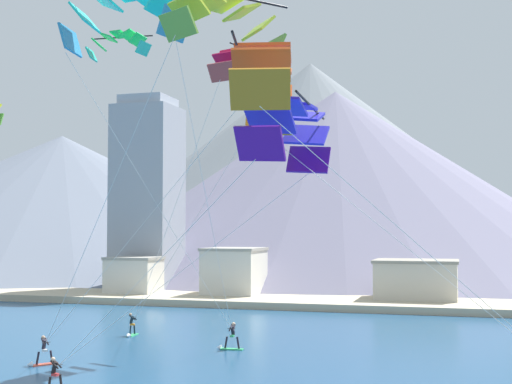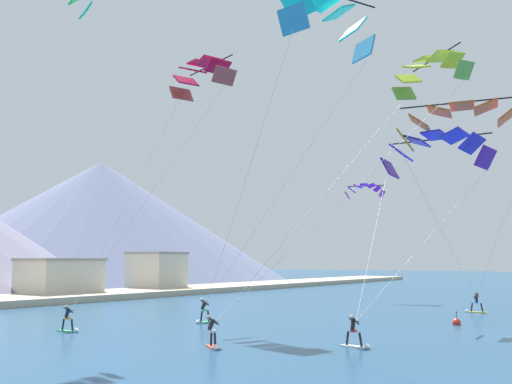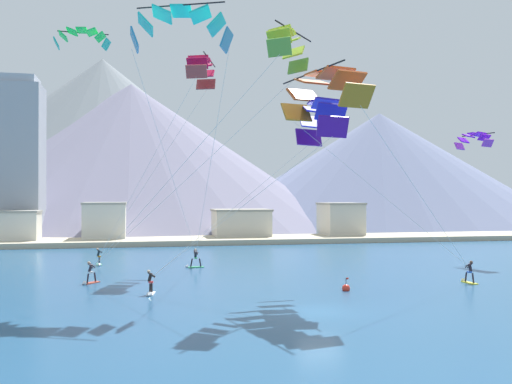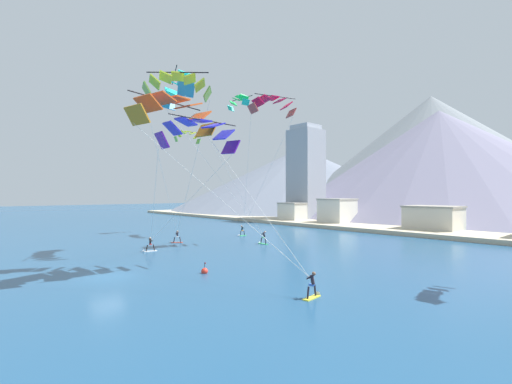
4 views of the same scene
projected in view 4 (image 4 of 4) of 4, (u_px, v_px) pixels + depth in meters
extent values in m
plane|color=navy|center=(108.00, 277.00, 26.96)|extent=(400.00, 400.00, 0.00)
cube|color=white|center=(150.00, 251.00, 38.92)|extent=(0.67, 1.49, 0.07)
cylinder|color=black|center=(154.00, 247.00, 39.14)|extent=(0.15, 0.25, 0.70)
cylinder|color=black|center=(147.00, 248.00, 38.72)|extent=(0.15, 0.25, 0.70)
cube|color=red|center=(150.00, 244.00, 38.93)|extent=(0.33, 0.27, 0.12)
cylinder|color=black|center=(150.00, 241.00, 38.98)|extent=(0.36, 0.26, 0.60)
cylinder|color=black|center=(152.00, 240.00, 38.96)|extent=(0.51, 0.16, 0.39)
cylinder|color=black|center=(150.00, 240.00, 38.84)|extent=(0.51, 0.16, 0.39)
cylinder|color=black|center=(151.00, 241.00, 38.75)|extent=(0.12, 0.52, 0.03)
sphere|color=beige|center=(150.00, 238.00, 39.06)|extent=(0.21, 0.21, 0.21)
cone|color=white|center=(143.00, 251.00, 38.46)|extent=(0.40, 0.35, 0.36)
cube|color=#E54C33|center=(177.00, 242.00, 45.87)|extent=(1.21, 1.42, 0.07)
cylinder|color=#231E28|center=(180.00, 240.00, 45.91)|extent=(0.24, 0.26, 0.71)
cylinder|color=#231E28|center=(174.00, 240.00, 45.84)|extent=(0.24, 0.26, 0.71)
cube|color=white|center=(177.00, 237.00, 45.88)|extent=(0.38, 0.36, 0.12)
cylinder|color=#231E28|center=(177.00, 234.00, 45.98)|extent=(0.46, 0.42, 0.61)
cylinder|color=#231E28|center=(178.00, 233.00, 45.89)|extent=(0.46, 0.37, 0.39)
cylinder|color=#231E28|center=(176.00, 233.00, 45.87)|extent=(0.46, 0.37, 0.39)
cylinder|color=black|center=(177.00, 233.00, 45.70)|extent=(0.34, 0.44, 0.03)
sphere|color=tan|center=(177.00, 231.00, 46.13)|extent=(0.22, 0.22, 0.22)
cone|color=white|center=(171.00, 242.00, 45.80)|extent=(0.47, 0.46, 0.36)
cube|color=#33B266|center=(263.00, 244.00, 44.66)|extent=(1.45, 0.49, 0.07)
cylinder|color=#231E28|center=(265.00, 241.00, 44.38)|extent=(0.26, 0.13, 0.76)
cylinder|color=#231E28|center=(261.00, 240.00, 44.95)|extent=(0.26, 0.13, 0.76)
cube|color=#33B266|center=(263.00, 238.00, 44.67)|extent=(0.25, 0.32, 0.12)
cylinder|color=#231E28|center=(264.00, 235.00, 44.75)|extent=(0.24, 0.48, 0.64)
cylinder|color=#231E28|center=(264.00, 234.00, 44.60)|extent=(0.10, 0.55, 0.42)
cylinder|color=#231E28|center=(263.00, 233.00, 44.77)|extent=(0.10, 0.55, 0.42)
cylinder|color=black|center=(262.00, 234.00, 44.56)|extent=(0.52, 0.05, 0.03)
sphere|color=beige|center=(265.00, 232.00, 44.89)|extent=(0.23, 0.23, 0.23)
cone|color=white|center=(259.00, 243.00, 45.29)|extent=(0.31, 0.37, 0.36)
cube|color=yellow|center=(312.00, 298.00, 21.38)|extent=(0.60, 1.48, 0.07)
cylinder|color=#231E28|center=(308.00, 293.00, 21.09)|extent=(0.15, 0.26, 0.74)
cylinder|color=#231E28|center=(315.00, 290.00, 21.68)|extent=(0.15, 0.26, 0.74)
cube|color=blue|center=(312.00, 285.00, 21.38)|extent=(0.33, 0.27, 0.12)
cylinder|color=#231E28|center=(312.00, 280.00, 21.35)|extent=(0.37, 0.26, 0.62)
cylinder|color=#231E28|center=(310.00, 277.00, 21.33)|extent=(0.54, 0.14, 0.41)
cylinder|color=#231E28|center=(312.00, 276.00, 21.50)|extent=(0.54, 0.14, 0.41)
cylinder|color=black|center=(309.00, 277.00, 21.53)|extent=(0.09, 0.52, 0.03)
sphere|color=brown|center=(314.00, 273.00, 21.29)|extent=(0.23, 0.23, 0.23)
cone|color=white|center=(319.00, 294.00, 22.03)|extent=(0.39, 0.34, 0.36)
cube|color=#33B266|center=(242.00, 236.00, 53.59)|extent=(0.56, 1.47, 0.07)
cylinder|color=#14232D|center=(244.00, 233.00, 53.88)|extent=(0.14, 0.24, 0.71)
cylinder|color=#14232D|center=(241.00, 233.00, 53.31)|extent=(0.14, 0.24, 0.71)
cube|color=orange|center=(242.00, 231.00, 53.60)|extent=(0.31, 0.25, 0.12)
cylinder|color=#14232D|center=(242.00, 229.00, 53.64)|extent=(0.36, 0.24, 0.60)
cylinder|color=#14232D|center=(243.00, 227.00, 53.66)|extent=(0.51, 0.12, 0.39)
cylinder|color=#14232D|center=(242.00, 228.00, 53.49)|extent=(0.51, 0.12, 0.39)
cylinder|color=black|center=(243.00, 228.00, 53.45)|extent=(0.07, 0.52, 0.03)
sphere|color=tan|center=(242.00, 226.00, 53.71)|extent=(0.22, 0.22, 0.22)
cone|color=white|center=(238.00, 236.00, 52.96)|extent=(0.38, 0.33, 0.36)
cube|color=#4C1391|center=(231.00, 147.00, 31.94)|extent=(1.99, 0.83, 1.40)
cube|color=#2C27D3|center=(224.00, 135.00, 31.34)|extent=(2.02, 1.15, 1.18)
cube|color=#2C27D3|center=(213.00, 126.00, 30.57)|extent=(2.03, 1.42, 0.81)
cube|color=#2C27D3|center=(200.00, 121.00, 29.73)|extent=(2.04, 1.54, 0.33)
cube|color=#2C27D3|center=(186.00, 122.00, 28.94)|extent=(2.03, 1.57, 0.81)
cube|color=#2C27D3|center=(172.00, 128.00, 28.28)|extent=(2.01, 1.41, 1.18)
cube|color=#4C1391|center=(162.00, 140.00, 27.85)|extent=(1.98, 1.09, 1.40)
cylinder|color=black|center=(205.00, 120.00, 29.04)|extent=(0.39, 6.87, 0.10)
cylinder|color=silver|center=(188.00, 201.00, 35.45)|extent=(11.45, 2.89, 9.05)
cylinder|color=silver|center=(154.00, 202.00, 33.24)|extent=(10.96, 4.38, 9.05)
cube|color=#64A037|center=(208.00, 94.00, 31.82)|extent=(1.50, 1.50, 1.20)
cube|color=#B1D72C|center=(200.00, 85.00, 31.84)|extent=(1.67, 1.69, 1.06)
cube|color=#B1D72C|center=(190.00, 79.00, 31.74)|extent=(1.79, 1.76, 0.79)
cube|color=#B1D72C|center=(178.00, 76.00, 31.53)|extent=(1.86, 1.71, 0.43)
cube|color=#B1D72C|center=(166.00, 77.00, 31.25)|extent=(1.85, 1.59, 0.79)
cube|color=#B1D72C|center=(155.00, 82.00, 30.92)|extent=(1.81, 1.36, 1.06)
cube|color=#64A037|center=(147.00, 90.00, 30.59)|extent=(1.71, 1.05, 1.20)
cylinder|color=black|center=(178.00, 72.00, 30.89)|extent=(3.70, 4.33, 0.10)
cylinder|color=silver|center=(191.00, 178.00, 38.74)|extent=(14.72, 4.62, 14.09)
cylinder|color=silver|center=(164.00, 178.00, 38.07)|extent=(11.92, 9.80, 14.09)
cube|color=teal|center=(186.00, 89.00, 36.06)|extent=(1.26, 1.72, 1.55)
cube|color=#18D0C0|center=(186.00, 81.00, 36.84)|extent=(1.65, 1.82, 1.41)
cube|color=#18D0C0|center=(184.00, 77.00, 37.93)|extent=(1.83, 1.91, 1.03)
cube|color=#18D0C0|center=(181.00, 78.00, 39.15)|extent=(1.76, 1.95, 0.49)
cube|color=#18D0C0|center=(177.00, 84.00, 40.31)|extent=(1.55, 1.94, 1.03)
cube|color=#18D0C0|center=(172.00, 93.00, 41.20)|extent=(1.13, 1.90, 1.41)
cube|color=teal|center=(168.00, 104.00, 41.70)|extent=(0.63, 1.81, 1.55)
cylinder|color=black|center=(174.00, 76.00, 38.77)|extent=(6.03, 2.71, 0.10)
cylinder|color=silver|center=(228.00, 172.00, 40.20)|extent=(1.14, 12.10, 15.58)
cylinder|color=silver|center=(216.00, 174.00, 43.17)|extent=(5.67, 10.79, 15.58)
cube|color=#BA7219|center=(137.00, 115.00, 25.78)|extent=(2.26, 1.40, 1.34)
cube|color=#D04B19|center=(148.00, 104.00, 26.60)|extent=(2.34, 1.73, 1.03)
cube|color=#D04B19|center=(161.00, 98.00, 27.66)|extent=(2.39, 1.92, 0.61)
cube|color=#D04B19|center=(175.00, 100.00, 28.84)|extent=(2.40, 1.96, 0.13)
cube|color=#D04B19|center=(188.00, 106.00, 30.02)|extent=(2.39, 1.91, 0.61)
cube|color=#D04B19|center=(199.00, 117.00, 31.06)|extent=(2.34, 1.72, 1.03)
cube|color=#BA7219|center=(206.00, 130.00, 31.87)|extent=(2.27, 1.38, 1.34)
cylinder|color=black|center=(168.00, 101.00, 29.39)|extent=(1.87, 7.60, 0.10)
cylinder|color=silver|center=(213.00, 193.00, 23.51)|extent=(11.23, 6.83, 10.56)
cylinder|color=silver|center=(249.00, 193.00, 26.84)|extent=(13.06, 1.21, 10.56)
cube|color=#A73C39|center=(291.00, 113.00, 46.32)|extent=(1.97, 1.21, 1.15)
cube|color=red|center=(286.00, 106.00, 46.03)|extent=(2.05, 1.49, 0.93)
cube|color=red|center=(280.00, 101.00, 45.61)|extent=(2.10, 1.64, 0.60)
cube|color=red|center=(272.00, 98.00, 45.10)|extent=(2.12, 1.65, 0.19)
cube|color=red|center=(265.00, 99.00, 44.59)|extent=(2.11, 1.59, 0.60)
cube|color=red|center=(258.00, 102.00, 44.11)|extent=(2.07, 1.40, 0.93)
cube|color=#A73C39|center=(253.00, 108.00, 43.75)|extent=(1.99, 1.09, 1.15)
cylinder|color=black|center=(275.00, 96.00, 44.35)|extent=(1.86, 5.70, 0.10)
cylinder|color=silver|center=(266.00, 176.00, 49.93)|extent=(10.01, 0.51, 15.74)
cylinder|color=silver|center=(247.00, 176.00, 48.54)|extent=(8.40, 5.58, 15.74)
cube|color=#1BB9A4|center=(231.00, 108.00, 57.21)|extent=(0.62, 1.23, 1.03)
cube|color=#16D354|center=(233.00, 103.00, 56.82)|extent=(0.82, 1.26, 0.91)
cube|color=#16D354|center=(236.00, 99.00, 56.22)|extent=(1.01, 1.28, 0.67)
cube|color=#16D354|center=(239.00, 97.00, 55.47)|extent=(1.11, 1.28, 0.34)
cube|color=#16D354|center=(242.00, 97.00, 54.69)|extent=(1.17, 1.27, 0.67)
cube|color=#16D354|center=(244.00, 99.00, 53.97)|extent=(1.09, 1.25, 0.91)
cube|color=#1BB9A4|center=(246.00, 102.00, 53.41)|extent=(0.89, 1.21, 1.03)
cylinder|color=black|center=(242.00, 98.00, 55.77)|extent=(4.73, 0.45, 0.10)
cube|color=#66B140|center=(176.00, 139.00, 58.33)|extent=(1.06, 0.61, 0.97)
cube|color=#C8DA1E|center=(179.00, 135.00, 58.57)|extent=(1.08, 0.88, 0.84)
cube|color=#C8DA1E|center=(183.00, 132.00, 58.99)|extent=(1.09, 1.03, 0.58)
cube|color=#C8DA1E|center=(188.00, 132.00, 59.53)|extent=(1.10, 1.02, 0.22)
cube|color=#C8DA1E|center=(192.00, 133.00, 60.09)|extent=(1.09, 0.95, 0.58)
cube|color=#C8DA1E|center=(196.00, 137.00, 60.59)|extent=(1.08, 0.75, 0.84)
cube|color=#66B140|center=(198.00, 141.00, 60.94)|extent=(1.06, 0.48, 0.97)
cylinder|color=black|center=(187.00, 132.00, 59.89)|extent=(0.81, 4.24, 0.10)
sphere|color=red|center=(205.00, 271.00, 28.19)|extent=(0.56, 0.56, 0.56)
cylinder|color=black|center=(205.00, 265.00, 28.20)|extent=(0.04, 0.04, 0.44)
cube|color=red|center=(205.00, 263.00, 28.13)|extent=(0.18, 0.01, 0.12)
cube|color=#BCAD8E|center=(397.00, 230.00, 58.87)|extent=(180.00, 10.00, 0.70)
cube|color=silver|center=(337.00, 213.00, 71.97)|extent=(5.69, 6.50, 5.33)
cube|color=#99958B|center=(337.00, 199.00, 71.99)|extent=(5.92, 6.76, 0.30)
cube|color=beige|center=(433.00, 220.00, 57.41)|extent=(7.97, 6.28, 4.28)
cube|color=gray|center=(433.00, 207.00, 57.43)|extent=(8.29, 6.54, 0.30)
cube|color=silver|center=(292.00, 213.00, 78.98)|extent=(5.34, 4.42, 4.29)
cube|color=#99958B|center=(292.00, 203.00, 79.00)|extent=(5.55, 4.59, 0.30)
cube|color=#999EA8|center=(306.00, 175.00, 84.43)|extent=(7.00, 7.00, 22.38)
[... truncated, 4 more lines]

